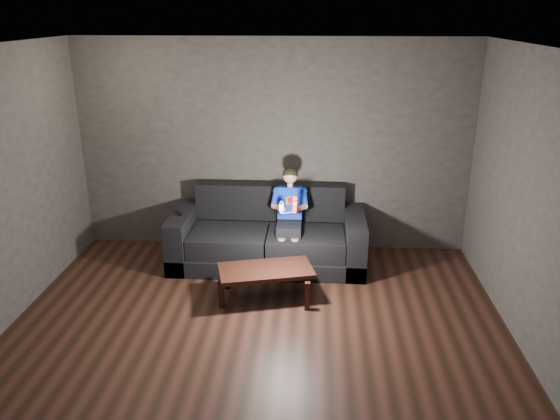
{
  "coord_description": "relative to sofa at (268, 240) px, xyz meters",
  "views": [
    {
      "loc": [
        0.54,
        -4.26,
        3.0
      ],
      "look_at": [
        0.15,
        1.55,
        0.85
      ],
      "focal_mm": 35.0,
      "sensor_mm": 36.0,
      "label": 1
    }
  ],
  "objects": [
    {
      "name": "sofa",
      "position": [
        0.0,
        0.0,
        0.0
      ],
      "size": [
        2.37,
        1.02,
        0.92
      ],
      "color": "black",
      "rests_on": "floor"
    },
    {
      "name": "coffee_table",
      "position": [
        0.06,
        -0.94,
        0.02
      ],
      "size": [
        1.1,
        0.74,
        0.37
      ],
      "color": "black",
      "rests_on": "floor"
    },
    {
      "name": "floor",
      "position": [
        0.03,
        -1.97,
        -0.3
      ],
      "size": [
        5.0,
        5.0,
        0.0
      ],
      "primitive_type": "plane",
      "color": "black",
      "rests_on": "ground"
    },
    {
      "name": "wii_remote_red",
      "position": [
        0.35,
        -0.49,
        0.65
      ],
      "size": [
        0.06,
        0.08,
        0.19
      ],
      "color": "red",
      "rests_on": "child"
    },
    {
      "name": "nunchuk_white",
      "position": [
        0.2,
        -0.48,
        0.61
      ],
      "size": [
        0.06,
        0.09,
        0.15
      ],
      "color": "white",
      "rests_on": "child"
    },
    {
      "name": "ceiling",
      "position": [
        0.03,
        -1.97,
        2.4
      ],
      "size": [
        5.0,
        5.0,
        0.02
      ],
      "primitive_type": "cube",
      "color": "silver",
      "rests_on": "back_wall"
    },
    {
      "name": "right_wall",
      "position": [
        2.53,
        -1.97,
        1.05
      ],
      "size": [
        0.04,
        5.0,
        2.7
      ],
      "primitive_type": "cube",
      "color": "#342F2D",
      "rests_on": "ground"
    },
    {
      "name": "child",
      "position": [
        0.27,
        -0.07,
        0.44
      ],
      "size": [
        0.44,
        0.54,
        1.08
      ],
      "color": "black",
      "rests_on": "sofa"
    },
    {
      "name": "wii_remote_black",
      "position": [
        -1.07,
        -0.09,
        0.36
      ],
      "size": [
        0.07,
        0.15,
        0.03
      ],
      "color": "black",
      "rests_on": "sofa"
    },
    {
      "name": "back_wall",
      "position": [
        0.03,
        0.53,
        1.05
      ],
      "size": [
        5.0,
        0.04,
        2.7
      ],
      "primitive_type": "cube",
      "color": "#342F2D",
      "rests_on": "ground"
    }
  ]
}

